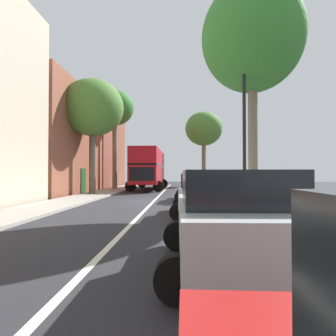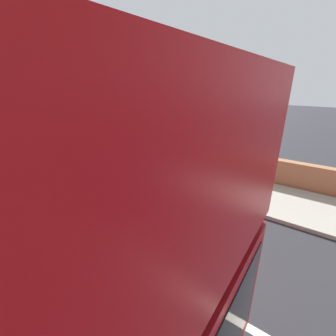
% 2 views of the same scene
% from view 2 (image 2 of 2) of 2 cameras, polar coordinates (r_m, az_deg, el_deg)
% --- Properties ---
extents(street_tree_right_1, '(4.97, 4.97, 9.90)m').
position_cam_2_polar(street_tree_right_1, '(17.03, -31.68, 30.99)').
color(street_tree_right_1, brown).
rests_on(street_tree_right_1, sidewalk_right).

